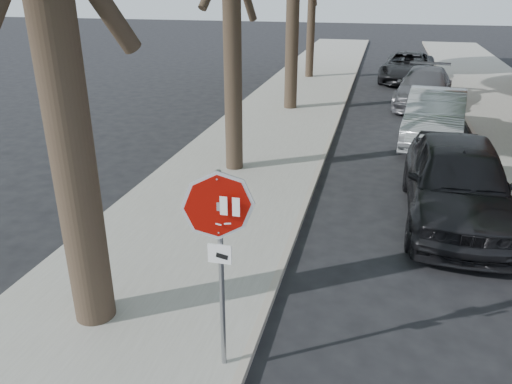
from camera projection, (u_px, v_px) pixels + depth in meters
ground at (278, 379)px, 6.22m from camera, size 120.00×120.00×0.00m
sidewalk_left at (277, 122)px, 17.48m from camera, size 4.00×55.00×0.12m
curb_left at (336, 125)px, 17.03m from camera, size 0.12×55.00×0.13m
curb_right at (473, 134)px, 16.05m from camera, size 0.12×55.00×0.13m
stop_sign at (219, 236)px, 5.60m from camera, size 0.76×0.34×2.61m
car_a at (458, 181)px, 10.10m from camera, size 2.07×5.03×1.70m
car_b at (435, 117)px, 15.21m from camera, size 2.20×4.88×1.55m
car_c at (424, 87)px, 19.82m from camera, size 2.66×5.18×1.44m
car_d at (407, 67)px, 24.68m from camera, size 2.94×5.30×1.40m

